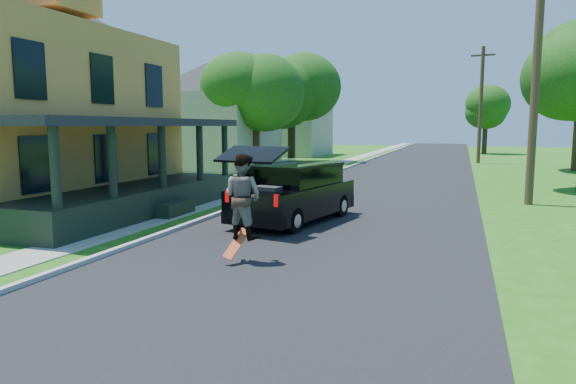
% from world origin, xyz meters
% --- Properties ---
extents(ground, '(140.00, 140.00, 0.00)m').
position_xyz_m(ground, '(0.00, 0.00, 0.00)').
color(ground, '#225A12').
rests_on(ground, ground).
extents(street, '(8.00, 120.00, 0.02)m').
position_xyz_m(street, '(0.00, 20.00, 0.00)').
color(street, black).
rests_on(street, ground).
extents(curb, '(0.15, 120.00, 0.12)m').
position_xyz_m(curb, '(-4.05, 20.00, 0.00)').
color(curb, '#AAAAA4').
rests_on(curb, ground).
extents(sidewalk, '(1.30, 120.00, 0.03)m').
position_xyz_m(sidewalk, '(-5.60, 20.00, 0.00)').
color(sidewalk, gray).
rests_on(sidewalk, ground).
extents(front_walk, '(6.50, 1.20, 0.03)m').
position_xyz_m(front_walk, '(-9.50, 6.00, 0.00)').
color(front_walk, gray).
rests_on(front_walk, ground).
extents(neighbor_house_mid, '(12.78, 12.78, 8.30)m').
position_xyz_m(neighbor_house_mid, '(-13.50, 24.00, 4.19)').
color(neighbor_house_mid, '#A09A8D').
rests_on(neighbor_house_mid, ground).
extents(neighbor_house_far, '(12.78, 12.78, 8.30)m').
position_xyz_m(neighbor_house_far, '(-13.50, 40.00, 4.19)').
color(neighbor_house_far, '#A09A8D').
rests_on(neighbor_house_far, ground).
extents(black_suv, '(2.81, 5.29, 2.34)m').
position_xyz_m(black_suv, '(-1.40, 6.20, 0.90)').
color(black_suv, black).
rests_on(black_suv, ground).
extents(skateboarder, '(1.00, 0.86, 1.79)m').
position_xyz_m(skateboarder, '(-1.00, 1.50, 1.40)').
color(skateboarder, black).
rests_on(skateboarder, ground).
extents(skateboard, '(0.39, 0.61, 0.59)m').
position_xyz_m(skateboard, '(-1.06, 1.29, 0.40)').
color(skateboard, red).
rests_on(skateboard, ground).
extents(tree_left_mid, '(7.56, 7.20, 8.90)m').
position_xyz_m(tree_left_mid, '(-9.55, 22.77, 5.76)').
color(tree_left_mid, black).
rests_on(tree_left_mid, ground).
extents(tree_left_far, '(6.95, 6.90, 9.52)m').
position_xyz_m(tree_left_far, '(-9.68, 30.80, 5.92)').
color(tree_left_far, black).
rests_on(tree_left_far, ground).
extents(tree_right_far, '(5.47, 5.69, 7.11)m').
position_xyz_m(tree_right_far, '(5.47, 49.30, 4.77)').
color(tree_right_far, black).
rests_on(tree_right_far, ground).
extents(utility_pole_near, '(1.79, 0.37, 10.62)m').
position_xyz_m(utility_pole_near, '(5.72, 12.25, 5.47)').
color(utility_pole_near, '#3E2A1D').
rests_on(utility_pole_near, ground).
extents(utility_pole_far, '(1.74, 0.38, 8.86)m').
position_xyz_m(utility_pole_far, '(4.53, 34.23, 4.58)').
color(utility_pole_far, '#3E2A1D').
rests_on(utility_pole_far, ground).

